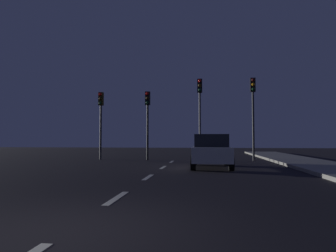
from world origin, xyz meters
The scene contains 10 objects.
ground_plane centered at (0.00, 7.00, 0.00)m, with size 80.00×80.00×0.00m, color black.
lane_stripe_second centered at (0.00, 2.60, 0.00)m, with size 0.16×1.60×0.01m, color silver.
lane_stripe_third centered at (0.00, 6.40, 0.00)m, with size 0.16×1.60×0.01m, color silver.
lane_stripe_fourth centered at (0.00, 10.20, 0.00)m, with size 0.16×1.60×0.01m, color silver.
lane_stripe_fifth centered at (0.00, 14.00, 0.00)m, with size 0.16×1.60×0.01m, color silver.
traffic_signal_far_left centered at (-5.03, 15.51, 3.22)m, with size 0.32×0.38×4.57m.
traffic_signal_center_left centered at (-1.79, 15.51, 3.21)m, with size 0.32×0.38×4.55m.
traffic_signal_center_right centered at (1.69, 15.51, 3.71)m, with size 0.32×0.38×5.32m.
traffic_signal_far_right centered at (5.08, 15.51, 3.69)m, with size 0.32×0.38×5.31m.
car_stopped_ahead centered at (2.28, 10.32, 0.79)m, with size 1.87×3.97×1.58m.
Camera 1 is at (1.98, -4.02, 1.31)m, focal length 31.91 mm.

